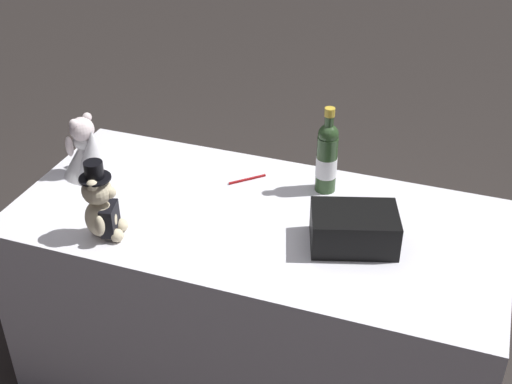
{
  "coord_description": "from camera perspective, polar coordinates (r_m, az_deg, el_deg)",
  "views": [
    {
      "loc": [
        -0.65,
        1.83,
        2.13
      ],
      "look_at": [
        0.0,
        0.0,
        0.89
      ],
      "focal_mm": 47.66,
      "sensor_mm": 36.0,
      "label": 1
    }
  ],
  "objects": [
    {
      "name": "champagne_bottle",
      "position": [
        2.45,
        5.97,
        2.97
      ],
      "size": [
        0.08,
        0.08,
        0.33
      ],
      "color": "#2C4725",
      "rests_on": "reception_table"
    },
    {
      "name": "teddy_bear_bride",
      "position": [
        2.62,
        -13.93,
        3.38
      ],
      "size": [
        0.23,
        0.19,
        0.24
      ],
      "color": "white",
      "rests_on": "reception_table"
    },
    {
      "name": "reception_table",
      "position": [
        2.6,
        -0.0,
        -9.18
      ],
      "size": [
        1.71,
        0.81,
        0.79
      ],
      "primitive_type": "cube",
      "color": "white",
      "rests_on": "ground_plane"
    },
    {
      "name": "teddy_bear_groom",
      "position": [
        2.26,
        -12.84,
        -1.17
      ],
      "size": [
        0.14,
        0.14,
        0.28
      ],
      "color": "beige",
      "rests_on": "reception_table"
    },
    {
      "name": "ground_plane",
      "position": [
        2.88,
        -0.0,
        -15.02
      ],
      "size": [
        12.0,
        12.0,
        0.0
      ],
      "primitive_type": "plane",
      "color": "#2D2826"
    },
    {
      "name": "gift_case_black",
      "position": [
        2.22,
        8.22,
        -3.05
      ],
      "size": [
        0.32,
        0.26,
        0.12
      ],
      "color": "black",
      "rests_on": "reception_table"
    },
    {
      "name": "signing_pen",
      "position": [
        2.56,
        -0.84,
        1.06
      ],
      "size": [
        0.12,
        0.11,
        0.01
      ],
      "color": "maroon",
      "rests_on": "reception_table"
    }
  ]
}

